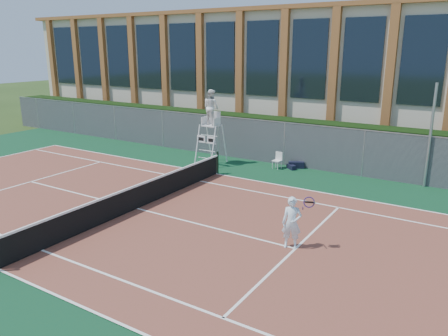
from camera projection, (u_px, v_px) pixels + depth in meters
The scene contains 13 objects.
ground at pixel (137, 209), 16.40m from camera, with size 120.00×120.00×0.00m, color #233814.
apron at pixel (155, 201), 17.22m from camera, with size 36.00×20.00×0.01m, color #0E3E24.
tennis_court at pixel (137, 209), 16.39m from camera, with size 23.77×10.97×0.02m, color brown.
tennis_net at pixel (136, 196), 16.26m from camera, with size 0.10×11.30×1.10m.
fence at pixel (250, 140), 23.30m from camera, with size 40.00×0.06×2.20m, color #595E60, non-canonical shape.
hedge at pixel (260, 136), 24.28m from camera, with size 40.00×1.40×2.20m, color black.
building at pixel (314, 73), 29.96m from camera, with size 45.00×10.60×8.22m.
steel_pole at pixel (430, 136), 18.46m from camera, with size 0.12×0.12×4.48m, color #9EA0A5.
umpire_chair at pixel (211, 109), 22.07m from camera, with size 1.09×1.67×3.89m.
plastic_chair at pixel (278, 159), 21.78m from camera, with size 0.44×0.44×0.83m.
sports_bag_near at pixel (296, 165), 21.91m from camera, with size 0.77×0.31×0.33m, color black.
sports_bag_far at pixel (291, 167), 21.74m from camera, with size 0.55×0.24×0.22m, color black.
tennis_player at pixel (292, 223), 13.00m from camera, with size 0.95×0.70×1.62m.
Camera 1 is at (10.92, -11.32, 5.89)m, focal length 35.00 mm.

